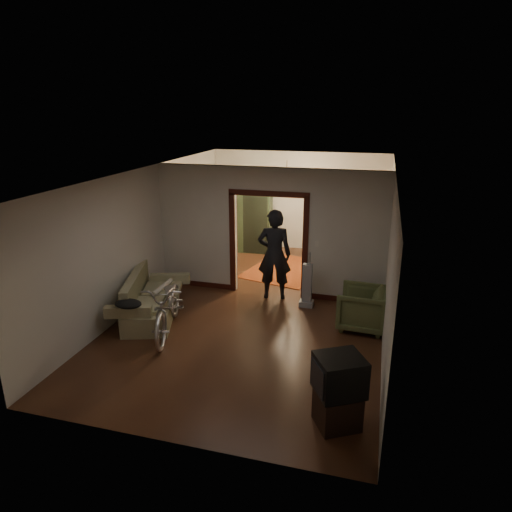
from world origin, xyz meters
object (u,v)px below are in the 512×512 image
at_px(armchair, 362,308).
at_px(locker, 254,217).
at_px(desk, 331,244).
at_px(sofa, 151,297).
at_px(person, 274,254).
at_px(bicycle, 168,306).

bearing_deg(armchair, locker, -138.14).
bearing_deg(desk, locker, 176.14).
distance_m(armchair, desk, 4.12).
distance_m(sofa, desk, 5.51).
height_order(sofa, armchair, sofa).
bearing_deg(sofa, person, 19.41).
bearing_deg(bicycle, sofa, 126.87).
distance_m(person, desk, 3.21).
xyz_separation_m(armchair, person, (-1.92, 0.96, 0.59)).
height_order(sofa, bicycle, bicycle).
relative_size(bicycle, armchair, 2.27).
height_order(sofa, locker, locker).
height_order(bicycle, person, person).
height_order(sofa, person, person).
xyz_separation_m(armchair, locker, (-3.26, 4.09, 0.60)).
xyz_separation_m(bicycle, armchair, (3.41, 1.12, -0.12)).
bearing_deg(desk, bicycle, -116.27).
bearing_deg(person, desk, -116.37).
xyz_separation_m(bicycle, desk, (2.38, 5.11, -0.11)).
relative_size(bicycle, person, 1.01).
bearing_deg(sofa, armchair, -8.78).
distance_m(sofa, person, 2.70).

